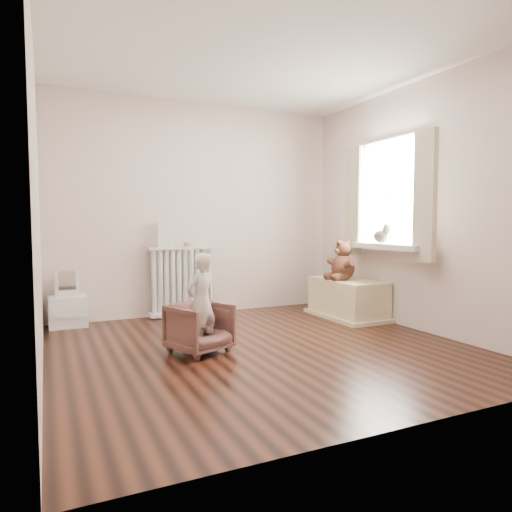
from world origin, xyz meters
name	(u,v)px	position (x,y,z in m)	size (l,w,h in m)	color
floor	(262,348)	(0.00, 0.00, 0.00)	(3.60, 3.60, 0.01)	black
ceiling	(262,53)	(0.00, 0.00, 2.60)	(3.60, 3.60, 0.01)	white
back_wall	(199,209)	(0.00, 1.80, 1.30)	(3.60, 0.02, 2.60)	silver
front_wall	(409,189)	(0.00, -1.80, 1.30)	(3.60, 0.02, 2.60)	silver
left_wall	(37,199)	(-1.80, 0.00, 1.30)	(0.02, 3.60, 2.60)	silver
right_wall	(416,207)	(1.80, 0.00, 1.30)	(0.02, 3.60, 2.60)	silver
window	(394,194)	(1.76, 0.30, 1.45)	(0.03, 0.90, 1.10)	white
window_sill	(386,247)	(1.67, 0.30, 0.87)	(0.22, 1.10, 0.06)	silver
curtain_left	(425,196)	(1.65, -0.27, 1.39)	(0.06, 0.26, 1.30)	beige
curtain_right	(354,202)	(1.65, 0.87, 1.39)	(0.06, 0.26, 1.30)	beige
radiator	(182,284)	(-0.26, 1.68, 0.39)	(0.80, 0.15, 0.85)	silver
paper_doll	(166,234)	(-0.46, 1.68, 1.00)	(0.19, 0.02, 0.31)	beige
tin_a	(187,244)	(-0.20, 1.68, 0.87)	(0.09, 0.09, 0.05)	#A59E8C
toy_vanity	(68,302)	(-1.55, 1.65, 0.28)	(0.39, 0.28, 0.61)	silver
armchair	(200,328)	(-0.55, 0.10, 0.21)	(0.46, 0.47, 0.43)	brown
child	(201,302)	(-0.55, 0.05, 0.45)	(0.31, 0.20, 0.85)	beige
toy_bench	(348,301)	(1.52, 0.79, 0.20)	(0.51, 0.97, 0.46)	beige
teddy_bear	(343,262)	(1.46, 0.81, 0.67)	(0.38, 0.29, 0.46)	#391D12
plush_cat	(382,235)	(1.66, 0.36, 1.00)	(0.16, 0.26, 0.22)	slate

